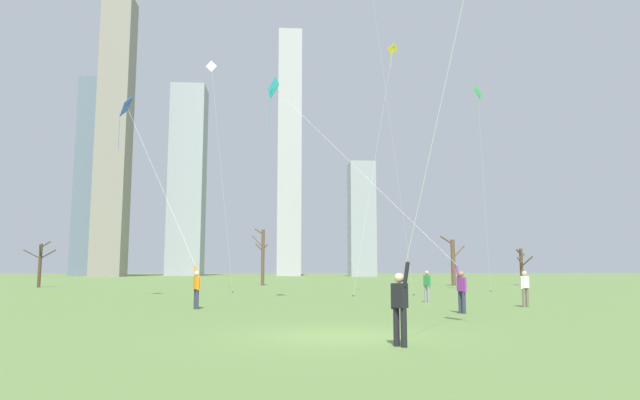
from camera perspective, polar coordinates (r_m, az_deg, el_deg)
name	(u,v)px	position (r m, az deg, el deg)	size (l,w,h in m)	color
ground_plane	(337,336)	(14.49, 1.83, -13.94)	(400.00, 400.00, 0.00)	#5B7A3D
kite_flyer_midfield_center_teal	(405,229)	(23.57, 8.87, -3.00)	(7.96, 8.77, 12.22)	#33384C
kite_flyer_foreground_left_pink	(428,173)	(12.11, 11.17, 2.77)	(3.02, 4.84, 16.18)	black
kite_flyer_midfield_right_blue	(174,228)	(26.80, -14.96, -2.81)	(5.94, 8.78, 11.92)	#33384C
bystander_strolling_midfield	(525,287)	(26.80, 20.52, -8.44)	(0.47, 0.32, 1.62)	#726656
bystander_far_off_by_trees	(427,285)	(29.34, 11.06, -8.61)	(0.33, 0.47, 1.62)	gray
distant_kite_drifting_right_white	(213,87)	(43.70, -11.02, 11.43)	(2.51, 0.77, 17.72)	white
distant_kite_drifting_left_green	(479,104)	(43.95, 16.15, 9.51)	(1.57, 2.22, 15.67)	green
distant_kite_low_near_trees_orange	(377,23)	(37.33, 5.89, 17.82)	(3.50, 2.93, 20.42)	orange
distant_kite_high_overhead_yellow	(388,76)	(40.50, 7.11, 12.66)	(3.93, 3.35, 17.99)	yellow
bare_tree_far_right_edge	(522,265)	(62.47, 20.20, -6.32)	(1.90, 2.82, 3.85)	#4C3828
bare_tree_left_of_center	(40,262)	(57.68, -27.03, -5.75)	(2.88, 3.20, 4.38)	#4C3828
bare_tree_rightmost	(453,261)	(58.53, 13.65, -6.14)	(2.68, 1.49, 5.14)	brown
bare_tree_leftmost	(263,256)	(58.10, -5.98, -5.77)	(1.77, 1.23, 5.95)	brown
skyline_mid_tower_right	(114,134)	(135.95, -20.57, 6.45)	(6.84, 6.55, 65.27)	gray
skyline_short_annex	(187,180)	(143.44, -13.60, 2.05)	(8.49, 8.59, 48.35)	#9EA3AD
skyline_wide_slab	(362,219)	(125.46, 4.35, -2.00)	(5.74, 6.60, 25.92)	#9EA3AD
skyline_slender_spire	(95,177)	(152.22, -22.37, 2.25)	(7.41, 9.21, 50.36)	slate
skyline_squat_block	(289,151)	(137.07, -3.19, 5.09)	(5.82, 5.86, 61.57)	#B2B2B7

